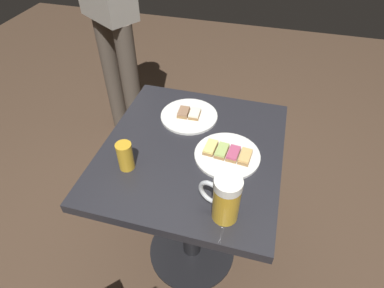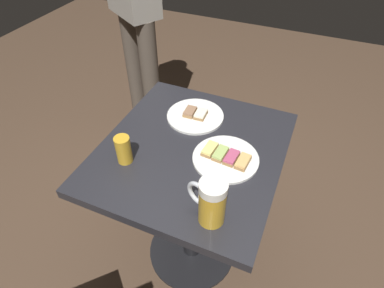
{
  "view_description": "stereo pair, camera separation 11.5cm",
  "coord_description": "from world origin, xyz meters",
  "views": [
    {
      "loc": [
        -0.81,
        -0.22,
        1.55
      ],
      "look_at": [
        0.0,
        0.0,
        0.77
      ],
      "focal_mm": 29.63,
      "sensor_mm": 36.0,
      "label": 1
    },
    {
      "loc": [
        -0.77,
        -0.33,
        1.55
      ],
      "look_at": [
        0.0,
        0.0,
        0.77
      ],
      "focal_mm": 29.63,
      "sensor_mm": 36.0,
      "label": 2
    }
  ],
  "objects": [
    {
      "name": "ground_plane",
      "position": [
        0.0,
        0.0,
        0.0
      ],
      "size": [
        6.0,
        6.0,
        0.0
      ],
      "primitive_type": "plane",
      "color": "#4C3828"
    },
    {
      "name": "cafe_table",
      "position": [
        0.0,
        0.0,
        0.56
      ],
      "size": [
        0.71,
        0.65,
        0.75
      ],
      "color": "black",
      "rests_on": "ground_plane"
    },
    {
      "name": "plate_near",
      "position": [
        -0.01,
        -0.13,
        0.75
      ],
      "size": [
        0.23,
        0.23,
        0.03
      ],
      "color": "white",
      "rests_on": "cafe_table"
    },
    {
      "name": "plate_far",
      "position": [
        0.18,
        0.06,
        0.75
      ],
      "size": [
        0.23,
        0.23,
        0.03
      ],
      "color": "white",
      "rests_on": "cafe_table"
    },
    {
      "name": "beer_mug",
      "position": [
        -0.26,
        -0.17,
        0.82
      ],
      "size": [
        0.08,
        0.13,
        0.16
      ],
      "color": "gold",
      "rests_on": "cafe_table"
    },
    {
      "name": "beer_glass_small",
      "position": [
        -0.15,
        0.19,
        0.8
      ],
      "size": [
        0.05,
        0.05,
        0.1
      ],
      "primitive_type": "cylinder",
      "color": "gold",
      "rests_on": "cafe_table"
    },
    {
      "name": "patron_standing",
      "position": [
        0.78,
        0.69,
        0.93
      ],
      "size": [
        0.32,
        0.37,
        1.6
      ],
      "rotation": [
        0.0,
        0.0,
        -2.12
      ],
      "color": "#51473D",
      "rests_on": "ground_plane"
    }
  ]
}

